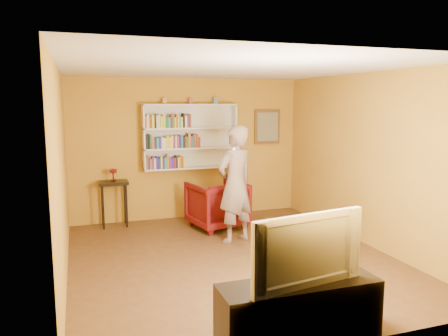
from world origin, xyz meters
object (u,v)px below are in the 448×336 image
(ruby_lustre, at_px, (113,172))
(person, at_px, (235,184))
(console_table, at_px, (114,189))
(bookshelf, at_px, (189,137))
(television, at_px, (300,247))
(tv_cabinet, at_px, (299,310))
(armchair, at_px, (217,205))

(ruby_lustre, bearing_deg, person, -41.00)
(console_table, height_order, ruby_lustre, ruby_lustre)
(bookshelf, distance_m, television, 4.71)
(person, height_order, tv_cabinet, person)
(console_table, relative_size, television, 0.70)
(television, bearing_deg, bookshelf, 79.14)
(armchair, distance_m, person, 1.02)
(console_table, height_order, television, television)
(tv_cabinet, xyz_separation_m, television, (0.00, 0.00, 0.62))
(person, distance_m, tv_cabinet, 3.06)
(bookshelf, bearing_deg, person, -79.54)
(armchair, height_order, television, television)
(tv_cabinet, bearing_deg, console_table, 106.56)
(ruby_lustre, relative_size, tv_cabinet, 0.15)
(armchair, bearing_deg, tv_cabinet, 72.02)
(console_table, bearing_deg, bookshelf, 6.23)
(person, bearing_deg, television, 57.81)
(console_table, xyz_separation_m, ruby_lustre, (-0.00, 0.00, 0.31))
(person, bearing_deg, console_table, -64.79)
(console_table, bearing_deg, tv_cabinet, -73.44)
(bookshelf, xyz_separation_m, armchair, (0.29, -0.83, -1.17))
(person, relative_size, tv_cabinet, 1.21)
(tv_cabinet, bearing_deg, television, 0.00)
(tv_cabinet, bearing_deg, ruby_lustre, 106.56)
(ruby_lustre, distance_m, armchair, 1.96)
(tv_cabinet, bearing_deg, armchair, 83.88)
(console_table, distance_m, ruby_lustre, 0.31)
(console_table, distance_m, person, 2.37)
(ruby_lustre, xyz_separation_m, tv_cabinet, (1.34, -4.50, -0.72))
(armchair, bearing_deg, console_table, -32.87)
(ruby_lustre, xyz_separation_m, armchair, (1.75, -0.67, -0.58))
(person, height_order, television, person)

